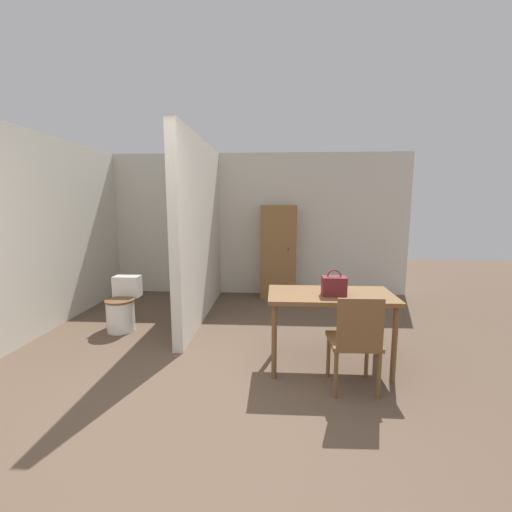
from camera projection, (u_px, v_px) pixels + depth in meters
The scene contains 9 objects.
ground_plane at pixel (199, 432), 2.46m from camera, with size 16.00×16.00×0.00m, color brown.
wall_back at pixel (246, 225), 6.17m from camera, with size 5.73×0.12×2.50m.
wall_left at pixel (42, 234), 4.33m from camera, with size 0.12×4.89×2.50m.
partition_wall at pixel (201, 230), 4.86m from camera, with size 0.12×2.61×2.50m.
dining_table at pixel (330, 302), 3.36m from camera, with size 1.21×0.65×0.76m.
wooden_chair at pixel (355, 339), 2.93m from camera, with size 0.43×0.43×0.87m.
toilet at pixel (122, 307), 4.44m from camera, with size 0.37×0.52×0.67m.
handbag at pixel (334, 286), 3.25m from camera, with size 0.22×0.15×0.25m.
wooden_cabinet at pixel (278, 252), 5.92m from camera, with size 0.60×0.45×1.60m.
Camera 1 is at (0.54, -2.21, 1.63)m, focal length 24.00 mm.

